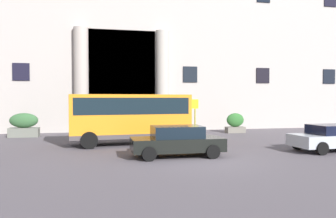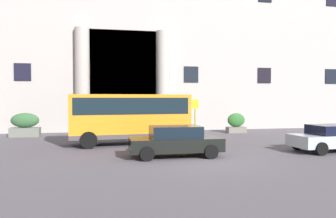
% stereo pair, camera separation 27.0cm
% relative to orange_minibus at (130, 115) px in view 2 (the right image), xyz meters
% --- Properties ---
extents(ground_plane, '(80.00, 64.00, 0.12)m').
position_rel_orange_minibus_xyz_m(ground_plane, '(2.41, -5.50, -1.76)').
color(ground_plane, '#534C53').
extents(office_building_facade, '(40.80, 9.80, 20.99)m').
position_rel_orange_minibus_xyz_m(office_building_facade, '(2.40, 11.98, 8.78)').
color(office_building_facade, '#B0A8A1').
rests_on(office_building_facade, ground_plane).
extents(orange_minibus, '(6.91, 3.03, 2.86)m').
position_rel_orange_minibus_xyz_m(orange_minibus, '(0.00, 0.00, 0.00)').
color(orange_minibus, orange).
rests_on(orange_minibus, ground_plane).
extents(bus_stop_sign, '(0.44, 0.08, 2.58)m').
position_rel_orange_minibus_xyz_m(bus_stop_sign, '(4.33, 1.50, -0.10)').
color(bus_stop_sign, '#9D9915').
rests_on(bus_stop_sign, ground_plane).
extents(hedge_planter_east, '(1.43, 0.72, 1.51)m').
position_rel_orange_minibus_xyz_m(hedge_planter_east, '(8.49, 4.71, -0.97)').
color(hedge_planter_east, slate).
rests_on(hedge_planter_east, ground_plane).
extents(hedge_planter_west, '(1.76, 0.79, 1.32)m').
position_rel_orange_minibus_xyz_m(hedge_planter_west, '(-1.42, 5.17, -1.06)').
color(hedge_planter_west, slate).
rests_on(hedge_planter_west, ground_plane).
extents(hedge_planter_entrance_right, '(1.94, 0.86, 1.64)m').
position_rel_orange_minibus_xyz_m(hedge_planter_entrance_right, '(-6.75, 5.09, -0.91)').
color(hedge_planter_entrance_right, slate).
rests_on(hedge_planter_entrance_right, ground_plane).
extents(parked_coupe_end, '(4.14, 1.93, 1.40)m').
position_rel_orange_minibus_xyz_m(parked_coupe_end, '(1.70, -4.51, -0.98)').
color(parked_coupe_end, black).
rests_on(parked_coupe_end, ground_plane).
extents(parked_hatchback_near, '(4.58, 2.20, 1.33)m').
position_rel_orange_minibus_xyz_m(parked_hatchback_near, '(9.85, -4.56, -1.01)').
color(parked_hatchback_near, '#AEB4BD').
rests_on(parked_hatchback_near, ground_plane).
extents(motorcycle_near_kerb, '(2.03, 0.77, 0.89)m').
position_rel_orange_minibus_xyz_m(motorcycle_near_kerb, '(10.25, -2.23, -1.24)').
color(motorcycle_near_kerb, black).
rests_on(motorcycle_near_kerb, ground_plane).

